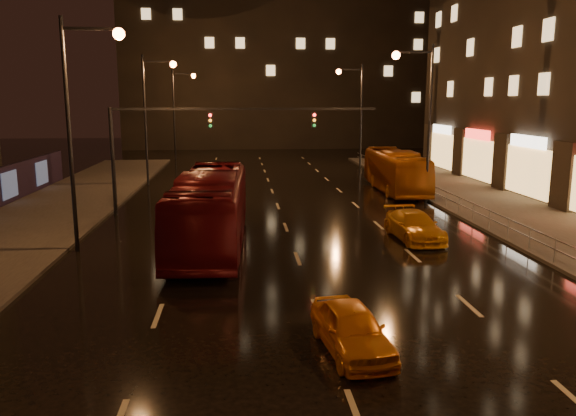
{
  "coord_description": "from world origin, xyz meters",
  "views": [
    {
      "loc": [
        -2.4,
        -12.78,
        6.58
      ],
      "look_at": [
        -0.55,
        8.38,
        2.5
      ],
      "focal_mm": 35.0,
      "sensor_mm": 36.0,
      "label": 1
    }
  ],
  "objects": [
    {
      "name": "taxi_near",
      "position": [
        0.5,
        1.0,
        0.64
      ],
      "size": [
        1.98,
        3.92,
        1.28
      ],
      "primitive_type": "imported",
      "rotation": [
        0.0,
        0.0,
        0.13
      ],
      "color": "orange",
      "rests_on": "ground"
    },
    {
      "name": "bus_curb",
      "position": [
        9.0,
        27.16,
        1.51
      ],
      "size": [
        2.91,
        10.95,
        3.03
      ],
      "primitive_type": "imported",
      "rotation": [
        0.0,
        0.0,
        -0.03
      ],
      "color": "#A15010",
      "rests_on": "ground"
    },
    {
      "name": "bus_red",
      "position": [
        -3.73,
        12.6,
        1.71
      ],
      "size": [
        3.34,
        12.37,
        3.42
      ],
      "primitive_type": "imported",
      "rotation": [
        0.0,
        0.0,
        -0.04
      ],
      "color": "#580C12",
      "rests_on": "ground"
    },
    {
      "name": "ground",
      "position": [
        0.0,
        20.0,
        0.0
      ],
      "size": [
        140.0,
        140.0,
        0.0
      ],
      "primitive_type": "plane",
      "color": "black",
      "rests_on": "ground"
    },
    {
      "name": "traffic_signal",
      "position": [
        -5.06,
        20.0,
        4.74
      ],
      "size": [
        15.31,
        0.32,
        6.2
      ],
      "color": "black",
      "rests_on": "ground"
    },
    {
      "name": "taxi_far",
      "position": [
        5.92,
        12.82,
        0.67
      ],
      "size": [
        2.17,
        4.74,
        1.34
      ],
      "primitive_type": "imported",
      "rotation": [
        0.0,
        0.0,
        0.06
      ],
      "color": "orange",
      "rests_on": "ground"
    },
    {
      "name": "sidewalk_right",
      "position": [
        13.5,
        15.0,
        0.07
      ],
      "size": [
        7.0,
        70.0,
        0.15
      ],
      "primitive_type": "cube",
      "color": "#38332D",
      "rests_on": "ground"
    },
    {
      "name": "railing_right",
      "position": [
        10.2,
        18.0,
        0.9
      ],
      "size": [
        0.05,
        56.0,
        1.0
      ],
      "color": "#99999E",
      "rests_on": "sidewalk_right"
    },
    {
      "name": "building_distant",
      "position": [
        4.0,
        72.0,
        18.0
      ],
      "size": [
        44.0,
        16.0,
        36.0
      ],
      "primitive_type": "cube",
      "color": "black",
      "rests_on": "ground"
    },
    {
      "name": "sidewalk_left",
      "position": [
        -13.5,
        15.0,
        0.07
      ],
      "size": [
        7.0,
        70.0,
        0.15
      ],
      "primitive_type": "cube",
      "color": "#38332D",
      "rests_on": "ground"
    }
  ]
}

